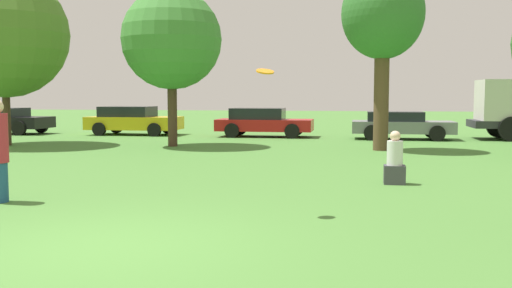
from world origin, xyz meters
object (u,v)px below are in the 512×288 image
Objects in this scene: tree_0 at (4,34)px; parked_car_red at (263,122)px; tree_2 at (383,17)px; parked_car_yellow at (133,120)px; tree_1 at (172,40)px; parked_car_grey at (401,125)px; parked_car_black at (4,120)px; frisbee at (265,71)px; bystander_sitting at (395,162)px.

tree_0 is 10.79m from parked_car_red.
tree_2 is 1.43× the size of parked_car_red.
tree_2 is at bearing -27.50° from parked_car_yellow.
parked_car_red is (2.41, 5.14, -3.11)m from tree_1.
tree_1 reaches higher than parked_car_grey.
parked_car_black is (-9.90, 4.93, -3.11)m from tree_1.
parked_car_black is at bearing 124.53° from tree_0.
frisbee is 16.52m from parked_car_red.
parked_car_red is (6.10, -0.25, -0.02)m from parked_car_yellow.
tree_0 reaches higher than parked_car_red.
tree_0 is 1.51× the size of parked_car_red.
tree_0 is at bearing -159.26° from parked_car_grey.
parked_car_yellow reaches higher than parked_car_grey.
bystander_sitting is 0.18× the size of tree_2.
frisbee is 0.26× the size of bystander_sitting.
parked_car_grey is (8.24, 4.74, -3.15)m from tree_1.
tree_0 is (-11.15, 10.38, 1.82)m from frisbee.
parked_car_grey is at bearing 20.86° from tree_0.
tree_1 is 11.49m from parked_car_black.
frisbee is 0.07× the size of parked_car_yellow.
bystander_sitting is at bearing -89.91° from tree_2.
parked_car_red reaches higher than parked_car_black.
frisbee is at bearing -101.28° from parked_car_grey.
parked_car_yellow is 6.10m from parked_car_red.
parked_car_black is at bearing 133.18° from frisbee.
parked_car_black is at bearing 179.28° from parked_car_grey.
bystander_sitting is 0.26× the size of parked_car_red.
parked_car_red reaches higher than parked_car_grey.
frisbee is at bearing -121.60° from bystander_sitting.
parked_car_yellow is (-10.95, 13.00, 0.22)m from bystander_sitting.
tree_0 reaches higher than tree_2.
parked_car_grey is (0.99, 5.01, -3.75)m from tree_2.
parked_car_black is at bearing 153.54° from tree_1.
tree_1 is at bearing -115.19° from parked_car_red.
tree_0 is at bearing -145.41° from parked_car_red.
parked_car_red is at bearing 64.93° from tree_1.
tree_2 is 1.45× the size of parked_car_black.
parked_car_yellow is (2.33, 6.10, -3.33)m from tree_0.
tree_0 is at bearing -55.60° from parked_car_black.
tree_0 is 15.64m from parked_car_grey.
frisbee is 0.04× the size of tree_0.
parked_car_red is at bearing 110.85° from bystander_sitting.
tree_1 is at bearing -55.75° from parked_car_yellow.
parked_car_black is (-17.15, 5.19, -3.71)m from tree_2.
tree_1 reaches higher than parked_car_red.
parked_car_yellow is at bearing 130.12° from bystander_sitting.
tree_0 is 1.50× the size of parked_car_yellow.
parked_car_red is at bearing 99.50° from frisbee.
bystander_sitting is at bearing -94.67° from parked_car_grey.
tree_2 is at bearing -101.32° from parked_car_grey.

